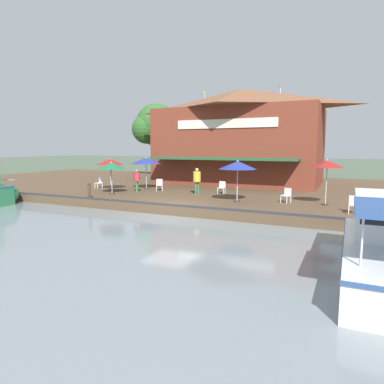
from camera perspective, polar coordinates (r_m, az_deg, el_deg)
ground_plane at (r=18.74m, az=-3.62°, el=-4.17°), size 220.00×220.00×0.00m
quay_deck at (r=28.72m, az=6.89°, el=0.46°), size 22.00×56.00×0.60m
quay_edge_fender at (r=18.70m, az=-3.49°, el=-2.16°), size 0.20×50.40×0.10m
waterfront_restaurant at (r=31.06m, az=7.98°, el=9.26°), size 9.97×14.37×8.38m
patio_umbrella_mid_patio_left at (r=23.87m, az=-13.30°, el=4.29°), size 1.84×1.84×2.20m
patio_umbrella_back_row at (r=26.23m, az=-7.67°, el=5.18°), size 2.26×2.26×2.43m
patio_umbrella_near_quay_edge at (r=26.29m, az=-13.49°, el=4.91°), size 1.99×1.99×2.36m
patio_umbrella_by_entrance at (r=20.00m, az=7.61°, el=4.46°), size 2.21×2.21×2.42m
patio_umbrella_far_corner at (r=20.11m, az=21.61°, el=4.36°), size 1.71×1.71×2.52m
cafe_chair_under_first_umbrella at (r=27.47m, az=-15.21°, el=1.57°), size 0.56×0.56×0.85m
cafe_chair_facing_river at (r=25.26m, az=-5.45°, el=1.30°), size 0.60×0.60×0.85m
cafe_chair_mid_patio at (r=18.21m, az=25.36°, el=-1.77°), size 0.44×0.44×0.85m
cafe_chair_far_corner_seat at (r=23.53m, az=4.99°, el=0.85°), size 0.45×0.45×0.85m
cafe_chair_back_row_seat at (r=20.34m, az=15.48°, el=-0.42°), size 0.58×0.58×0.85m
person_near_entrance at (r=24.60m, az=-9.19°, el=2.32°), size 0.46×0.46×1.62m
person_mid_patio at (r=23.08m, az=0.83°, el=2.39°), size 0.51×0.51×1.79m
mooring_post at (r=22.24m, az=-16.76°, el=0.19°), size 0.22×0.22×0.94m
tree_downstream_bank at (r=34.82m, az=8.24°, el=9.07°), size 4.20×4.00×6.32m
tree_upstream_bank at (r=39.42m, az=-6.33°, el=10.87°), size 4.97×4.74×8.05m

